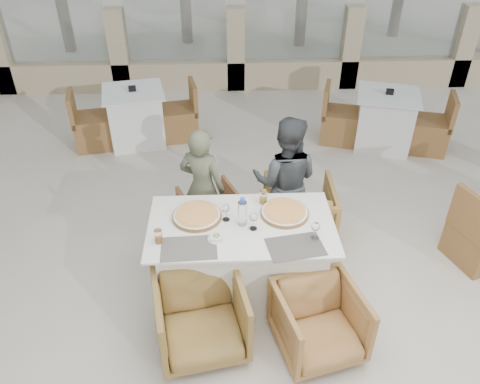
{
  "coord_description": "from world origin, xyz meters",
  "views": [
    {
      "loc": [
        -0.26,
        -3.23,
        3.28
      ],
      "look_at": [
        -0.12,
        0.19,
        0.9
      ],
      "focal_mm": 35.0,
      "sensor_mm": 36.0,
      "label": 1
    }
  ],
  "objects_px": {
    "armchair_near_left": "(201,316)",
    "bg_table_b": "(384,120)",
    "wine_glass_centre": "(226,211)",
    "beer_glass_right": "(263,197)",
    "beer_glass_left": "(158,236)",
    "armchair_far_left": "(210,212)",
    "pizza_left": "(197,215)",
    "water_bottle": "(242,211)",
    "olive_dish": "(217,237)",
    "diner_left": "(202,188)",
    "pizza_right": "(285,212)",
    "dining_table": "(241,258)",
    "bg_table_a": "(136,117)",
    "wine_glass_near": "(253,220)",
    "diner_right": "(285,182)",
    "wine_glass_corner": "(315,230)",
    "armchair_far_right": "(299,212)",
    "armchair_near_right": "(319,322)"
  },
  "relations": [
    {
      "from": "armchair_near_left",
      "to": "bg_table_b",
      "type": "height_order",
      "value": "bg_table_b"
    },
    {
      "from": "wine_glass_centre",
      "to": "beer_glass_right",
      "type": "relative_size",
      "value": 1.39
    },
    {
      "from": "beer_glass_left",
      "to": "armchair_far_left",
      "type": "bearing_deg",
      "value": 69.71
    },
    {
      "from": "pizza_left",
      "to": "armchair_far_left",
      "type": "relative_size",
      "value": 0.74
    },
    {
      "from": "water_bottle",
      "to": "olive_dish",
      "type": "distance_m",
      "value": 0.31
    },
    {
      "from": "diner_left",
      "to": "pizza_right",
      "type": "bearing_deg",
      "value": 163.48
    },
    {
      "from": "dining_table",
      "to": "bg_table_a",
      "type": "xyz_separation_m",
      "value": [
        -1.36,
        2.97,
        0.0
      ]
    },
    {
      "from": "wine_glass_near",
      "to": "olive_dish",
      "type": "xyz_separation_m",
      "value": [
        -0.31,
        -0.12,
        -0.07
      ]
    },
    {
      "from": "water_bottle",
      "to": "bg_table_a",
      "type": "height_order",
      "value": "water_bottle"
    },
    {
      "from": "water_bottle",
      "to": "beer_glass_left",
      "type": "xyz_separation_m",
      "value": [
        -0.69,
        -0.21,
        -0.07
      ]
    },
    {
      "from": "dining_table",
      "to": "bg_table_a",
      "type": "bearing_deg",
      "value": 114.62
    },
    {
      "from": "beer_glass_right",
      "to": "armchair_far_left",
      "type": "distance_m",
      "value": 0.93
    },
    {
      "from": "beer_glass_right",
      "to": "wine_glass_centre",
      "type": "bearing_deg",
      "value": -145.56
    },
    {
      "from": "dining_table",
      "to": "beer_glass_left",
      "type": "xyz_separation_m",
      "value": [
        -0.68,
        -0.2,
        0.45
      ]
    },
    {
      "from": "dining_table",
      "to": "diner_left",
      "type": "relative_size",
      "value": 1.23
    },
    {
      "from": "diner_right",
      "to": "bg_table_a",
      "type": "distance_m",
      "value": 2.89
    },
    {
      "from": "wine_glass_near",
      "to": "diner_left",
      "type": "bearing_deg",
      "value": 119.3
    },
    {
      "from": "wine_glass_corner",
      "to": "armchair_far_right",
      "type": "xyz_separation_m",
      "value": [
        0.04,
        0.94,
        -0.53
      ]
    },
    {
      "from": "wine_glass_near",
      "to": "armchair_far_left",
      "type": "distance_m",
      "value": 1.15
    },
    {
      "from": "dining_table",
      "to": "beer_glass_left",
      "type": "height_order",
      "value": "beer_glass_left"
    },
    {
      "from": "water_bottle",
      "to": "wine_glass_centre",
      "type": "relative_size",
      "value": 1.47
    },
    {
      "from": "beer_glass_right",
      "to": "armchair_near_right",
      "type": "height_order",
      "value": "beer_glass_right"
    },
    {
      "from": "diner_left",
      "to": "armchair_far_left",
      "type": "bearing_deg",
      "value": -98.76
    },
    {
      "from": "pizza_left",
      "to": "pizza_right",
      "type": "height_order",
      "value": "same"
    },
    {
      "from": "armchair_far_right",
      "to": "armchair_near_left",
      "type": "bearing_deg",
      "value": 55.15
    },
    {
      "from": "dining_table",
      "to": "wine_glass_near",
      "type": "xyz_separation_m",
      "value": [
        0.1,
        -0.06,
        0.48
      ]
    },
    {
      "from": "wine_glass_corner",
      "to": "beer_glass_left",
      "type": "xyz_separation_m",
      "value": [
        -1.27,
        0.01,
        -0.03
      ]
    },
    {
      "from": "pizza_right",
      "to": "armchair_near_left",
      "type": "distance_m",
      "value": 1.14
    },
    {
      "from": "beer_glass_left",
      "to": "dining_table",
      "type": "bearing_deg",
      "value": 16.47
    },
    {
      "from": "water_bottle",
      "to": "wine_glass_near",
      "type": "distance_m",
      "value": 0.12
    },
    {
      "from": "beer_glass_left",
      "to": "armchair_far_right",
      "type": "distance_m",
      "value": 1.69
    },
    {
      "from": "pizza_right",
      "to": "wine_glass_corner",
      "type": "height_order",
      "value": "wine_glass_corner"
    },
    {
      "from": "wine_glass_centre",
      "to": "olive_dish",
      "type": "height_order",
      "value": "wine_glass_centre"
    },
    {
      "from": "armchair_near_left",
      "to": "diner_right",
      "type": "height_order",
      "value": "diner_right"
    },
    {
      "from": "beer_glass_right",
      "to": "armchair_far_left",
      "type": "bearing_deg",
      "value": 133.16
    },
    {
      "from": "armchair_far_right",
      "to": "dining_table",
      "type": "bearing_deg",
      "value": 50.76
    },
    {
      "from": "armchair_far_right",
      "to": "diner_left",
      "type": "xyz_separation_m",
      "value": [
        -0.99,
        0.01,
        0.32
      ]
    },
    {
      "from": "wine_glass_corner",
      "to": "armchair_near_right",
      "type": "height_order",
      "value": "wine_glass_corner"
    },
    {
      "from": "wine_glass_centre",
      "to": "diner_right",
      "type": "relative_size",
      "value": 0.13
    },
    {
      "from": "beer_glass_right",
      "to": "diner_right",
      "type": "distance_m",
      "value": 0.53
    },
    {
      "from": "beer_glass_left",
      "to": "beer_glass_right",
      "type": "xyz_separation_m",
      "value": [
        0.89,
        0.51,
        0.0
      ]
    },
    {
      "from": "dining_table",
      "to": "armchair_far_right",
      "type": "bearing_deg",
      "value": 49.27
    },
    {
      "from": "beer_glass_right",
      "to": "diner_right",
      "type": "height_order",
      "value": "diner_right"
    },
    {
      "from": "pizza_left",
      "to": "bg_table_b",
      "type": "xyz_separation_m",
      "value": [
        2.5,
        2.6,
        -0.41
      ]
    },
    {
      "from": "wine_glass_near",
      "to": "diner_left",
      "type": "xyz_separation_m",
      "value": [
        -0.45,
        0.81,
        -0.21
      ]
    },
    {
      "from": "beer_glass_right",
      "to": "diner_left",
      "type": "distance_m",
      "value": 0.74
    },
    {
      "from": "armchair_far_right",
      "to": "olive_dish",
      "type": "bearing_deg",
      "value": 48.77
    },
    {
      "from": "armchair_near_right",
      "to": "armchair_far_right",
      "type": "bearing_deg",
      "value": 73.62
    },
    {
      "from": "wine_glass_centre",
      "to": "wine_glass_corner",
      "type": "bearing_deg",
      "value": -21.13
    },
    {
      "from": "wine_glass_corner",
      "to": "armchair_far_left",
      "type": "bearing_deg",
      "value": 130.05
    }
  ]
}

